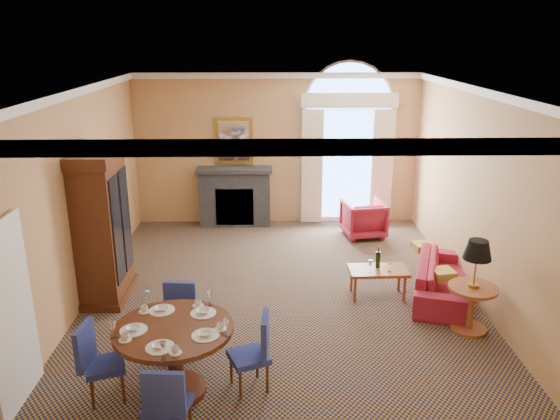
{
  "coord_description": "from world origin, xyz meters",
  "views": [
    {
      "loc": [
        -0.18,
        -7.67,
        3.93
      ],
      "look_at": [
        0.0,
        0.5,
        1.3
      ],
      "focal_mm": 35.0,
      "sensor_mm": 36.0,
      "label": 1
    }
  ],
  "objects_px": {
    "armoire": "(102,229)",
    "coffee_table": "(378,271)",
    "armchair": "(363,219)",
    "sofa": "(443,278)",
    "side_table": "(475,275)",
    "dining_table": "(174,344)"
  },
  "relations": [
    {
      "from": "armoire",
      "to": "coffee_table",
      "type": "distance_m",
      "value": 4.3
    },
    {
      "from": "armchair",
      "to": "coffee_table",
      "type": "distance_m",
      "value": 2.7
    },
    {
      "from": "sofa",
      "to": "coffee_table",
      "type": "bearing_deg",
      "value": 108.57
    },
    {
      "from": "sofa",
      "to": "side_table",
      "type": "xyz_separation_m",
      "value": [
        0.05,
        -1.07,
        0.54
      ]
    },
    {
      "from": "sofa",
      "to": "armchair",
      "type": "relative_size",
      "value": 2.44
    },
    {
      "from": "armchair",
      "to": "coffee_table",
      "type": "bearing_deg",
      "value": 76.11
    },
    {
      "from": "armchair",
      "to": "side_table",
      "type": "xyz_separation_m",
      "value": [
        0.86,
        -3.76,
        0.46
      ]
    },
    {
      "from": "dining_table",
      "to": "armchair",
      "type": "height_order",
      "value": "dining_table"
    },
    {
      "from": "side_table",
      "to": "armchair",
      "type": "bearing_deg",
      "value": 102.84
    },
    {
      "from": "sofa",
      "to": "side_table",
      "type": "bearing_deg",
      "value": -158.59
    },
    {
      "from": "sofa",
      "to": "armchair",
      "type": "height_order",
      "value": "armchair"
    },
    {
      "from": "sofa",
      "to": "side_table",
      "type": "height_order",
      "value": "side_table"
    },
    {
      "from": "dining_table",
      "to": "sofa",
      "type": "relative_size",
      "value": 0.67
    },
    {
      "from": "side_table",
      "to": "dining_table",
      "type": "bearing_deg",
      "value": -161.32
    },
    {
      "from": "sofa",
      "to": "side_table",
      "type": "distance_m",
      "value": 1.2
    },
    {
      "from": "sofa",
      "to": "coffee_table",
      "type": "relative_size",
      "value": 2.16
    },
    {
      "from": "dining_table",
      "to": "sofa",
      "type": "distance_m",
      "value": 4.49
    },
    {
      "from": "coffee_table",
      "to": "side_table",
      "type": "relative_size",
      "value": 0.7
    },
    {
      "from": "dining_table",
      "to": "sofa",
      "type": "bearing_deg",
      "value": 31.94
    },
    {
      "from": "dining_table",
      "to": "side_table",
      "type": "height_order",
      "value": "side_table"
    },
    {
      "from": "armchair",
      "to": "coffee_table",
      "type": "height_order",
      "value": "coffee_table"
    },
    {
      "from": "coffee_table",
      "to": "dining_table",
      "type": "bearing_deg",
      "value": -141.01
    }
  ]
}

